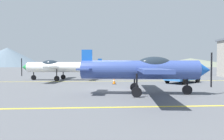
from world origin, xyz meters
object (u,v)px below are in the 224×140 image
object	(u,v)px
car_sedan	(183,75)
traffic_cone_front	(114,81)
airplane_far	(121,66)
airplane_mid	(56,67)
airplane_near	(144,69)

from	to	relation	value
car_sedan	traffic_cone_front	xyz separation A→B (m)	(-7.09, -0.71, -0.56)
airplane_far	car_sedan	bearing A→B (deg)	-70.52
airplane_mid	car_sedan	world-z (taller)	airplane_mid
airplane_far	airplane_near	bearing A→B (deg)	-92.33
airplane_mid	car_sedan	xyz separation A→B (m)	(13.75, -4.12, -0.77)
airplane_near	car_sedan	bearing A→B (deg)	50.60
traffic_cone_front	airplane_mid	bearing A→B (deg)	143.98
airplane_mid	airplane_far	world-z (taller)	same
airplane_mid	car_sedan	distance (m)	14.37
airplane_near	airplane_mid	world-z (taller)	same
airplane_near	traffic_cone_front	xyz separation A→B (m)	(-1.44, 6.16, -1.32)
car_sedan	traffic_cone_front	world-z (taller)	car_sedan
car_sedan	airplane_far	bearing A→B (deg)	109.48
airplane_far	car_sedan	xyz separation A→B (m)	(4.81, -13.61, -0.77)
airplane_near	airplane_far	size ratio (longest dim) A/B	1.00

